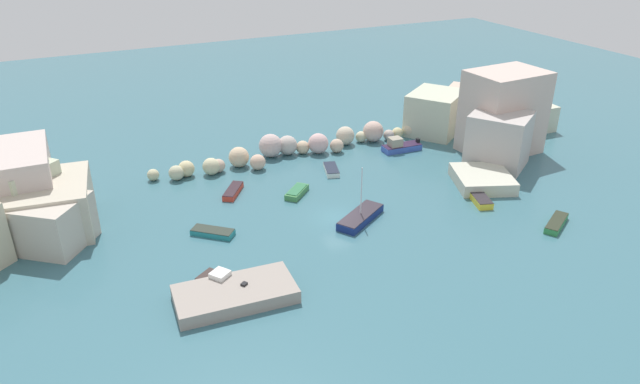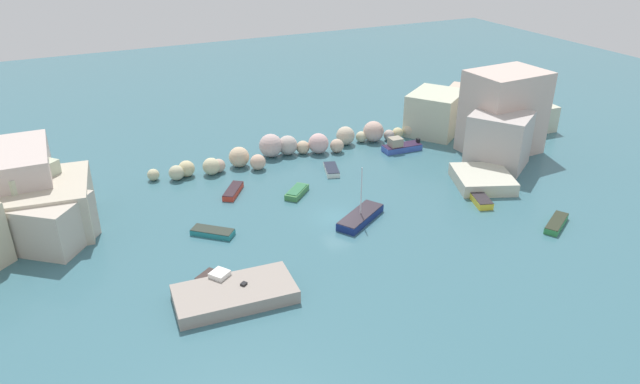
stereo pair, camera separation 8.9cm
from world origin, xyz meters
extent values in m
plane|color=#3B6B78|center=(0.00, 0.00, 0.00)|extent=(160.00, 160.00, 0.00)
cube|color=beige|center=(-24.27, 6.63, 2.08)|extent=(8.53, 8.29, 4.16)
cube|color=beige|center=(-24.64, 9.38, 2.23)|extent=(9.78, 9.20, 4.46)
cube|color=beige|center=(-27.24, 12.32, 3.40)|extent=(8.74, 9.11, 6.80)
cube|color=beige|center=(-25.83, 11.25, 2.86)|extent=(7.35, 7.35, 5.73)
cube|color=beige|center=(21.26, 14.91, 2.60)|extent=(8.97, 8.70, 5.19)
cube|color=beige|center=(31.39, 13.52, 2.39)|extent=(8.02, 7.82, 4.78)
cube|color=beige|center=(32.28, 12.77, 1.63)|extent=(7.25, 9.05, 3.27)
cube|color=beige|center=(16.68, -0.03, 0.65)|extent=(7.33, 7.61, 1.29)
cube|color=beige|center=(24.51, 6.57, 4.72)|extent=(8.74, 6.52, 9.44)
cube|color=#BBB2AC|center=(21.38, 3.41, 2.98)|extent=(8.08, 8.14, 5.95)
cube|color=beige|center=(29.51, 17.38, 1.74)|extent=(11.60, 11.53, 3.47)
sphere|color=beige|center=(-13.68, 15.66, 0.62)|extent=(1.25, 1.25, 1.25)
sphere|color=beige|center=(-11.45, 14.73, 0.79)|extent=(1.59, 1.59, 1.59)
sphere|color=beige|center=(-10.27, 15.19, 0.87)|extent=(1.73, 1.73, 1.73)
sphere|color=beige|center=(-7.76, 14.51, 0.92)|extent=(1.84, 1.84, 1.84)
sphere|color=#CCAF97|center=(-6.89, 14.79, 0.74)|extent=(1.47, 1.47, 1.47)
sphere|color=beige|center=(-4.40, 15.26, 1.12)|extent=(2.23, 2.23, 2.23)
sphere|color=beige|center=(-2.82, 13.61, 0.85)|extent=(1.71, 1.71, 1.71)
sphere|color=beige|center=(-0.23, 16.40, 1.33)|extent=(2.67, 2.67, 2.67)
sphere|color=#BDB1A9|center=(1.76, 16.18, 1.12)|extent=(2.24, 2.24, 2.24)
sphere|color=beige|center=(3.42, 15.62, 0.78)|extent=(1.55, 1.55, 1.55)
sphere|color=beige|center=(5.14, 15.04, 1.18)|extent=(2.35, 2.35, 2.35)
sphere|color=#CAB096|center=(7.16, 14.28, 0.81)|extent=(1.61, 1.61, 1.61)
sphere|color=beige|center=(9.21, 16.08, 1.11)|extent=(2.22, 2.22, 2.22)
sphere|color=beige|center=(11.33, 15.95, 0.67)|extent=(1.33, 1.33, 1.33)
sphere|color=beige|center=(12.78, 15.56, 1.26)|extent=(2.51, 2.51, 2.51)
sphere|color=#BEAEA3|center=(14.67, 14.98, 0.67)|extent=(1.34, 1.34, 1.34)
sphere|color=beige|center=(16.01, 15.16, 0.68)|extent=(1.36, 1.36, 1.36)
sphere|color=beige|center=(17.75, 15.14, 0.95)|extent=(1.90, 1.90, 1.90)
cube|color=gray|center=(-12.37, -7.77, 0.52)|extent=(8.97, 4.89, 1.03)
cube|color=teal|center=(-12.73, -6.09, 0.35)|extent=(3.83, 4.43, 0.70)
cube|color=#2F2320|center=(-12.73, -6.09, 0.73)|extent=(3.76, 4.34, 0.06)
cube|color=silver|center=(-12.88, -5.86, 1.05)|extent=(1.72, 1.72, 0.71)
cube|color=black|center=(-11.62, -7.68, 0.95)|extent=(0.57, 0.55, 0.50)
cube|color=navy|center=(1.66, -1.29, 0.35)|extent=(5.74, 4.52, 0.69)
cube|color=#2C252E|center=(1.66, -1.29, 0.72)|extent=(5.63, 4.43, 0.06)
cylinder|color=silver|center=(1.66, -1.29, 2.99)|extent=(0.10, 0.10, 4.60)
cube|color=#3B59B8|center=(14.29, 11.46, 0.34)|extent=(4.68, 1.91, 0.67)
cube|color=#2B1935|center=(14.29, 11.46, 0.70)|extent=(4.59, 1.87, 0.06)
cube|color=#9E937F|center=(13.37, 11.51, 1.19)|extent=(1.50, 1.40, 1.04)
cube|color=black|center=(16.44, 11.35, 0.92)|extent=(0.38, 0.46, 0.50)
cube|color=red|center=(-7.13, 9.04, 0.27)|extent=(3.02, 3.66, 0.53)
cube|color=black|center=(-7.13, 9.04, 0.56)|extent=(2.96, 3.59, 0.06)
cube|color=yellow|center=(13.90, -3.11, 0.31)|extent=(2.38, 3.63, 0.62)
cube|color=#282428|center=(13.90, -3.11, 0.65)|extent=(2.33, 3.55, 0.06)
cube|color=#408446|center=(-1.47, 6.07, 0.28)|extent=(3.24, 3.15, 0.57)
cube|color=#2D7047|center=(-1.47, 6.07, 0.61)|extent=(2.75, 2.68, 0.08)
cube|color=white|center=(4.08, 9.51, 0.26)|extent=(2.25, 3.49, 0.51)
cube|color=#1B2233|center=(4.08, 9.51, 0.54)|extent=(2.21, 3.42, 0.06)
cube|color=teal|center=(-11.24, 2.03, 0.24)|extent=(3.70, 3.48, 0.48)
cube|color=#252E25|center=(-11.24, 2.03, 0.51)|extent=(3.63, 3.41, 0.06)
cube|color=#338845|center=(17.06, -9.75, 0.27)|extent=(4.06, 3.04, 0.54)
cube|color=#282E1F|center=(17.06, -9.75, 0.57)|extent=(3.98, 2.98, 0.06)
camera|label=1|loc=(-21.68, -41.59, 25.88)|focal=32.59mm
camera|label=2|loc=(-21.60, -41.63, 25.88)|focal=32.59mm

